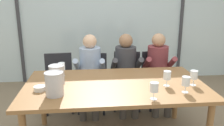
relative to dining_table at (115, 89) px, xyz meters
name	(u,v)px	position (x,y,z in m)	size (l,w,h in m)	color
ground	(108,105)	(0.00, 1.00, -0.69)	(14.00, 14.00, 0.00)	#847056
window_glass_panel	(103,18)	(0.00, 2.29, 0.61)	(7.28, 0.03, 2.60)	silver
window_mullion_left	(19,19)	(-1.64, 2.27, 0.61)	(0.06, 0.06, 2.60)	#38383D
window_mullion_right	(182,17)	(1.64, 2.27, 0.61)	(0.06, 0.06, 2.60)	#38383D
hillside_vineyard	(96,22)	(0.00, 6.32, 0.09)	(13.28, 2.40, 1.55)	#477A38
dining_table	(115,89)	(0.00, 0.00, 0.00)	(2.08, 1.17, 0.75)	olive
chair_near_curtain	(59,77)	(-0.77, 1.02, -0.18)	(0.47, 0.47, 0.86)	#232328
chair_left_of_center	(93,77)	(-0.24, 0.97, -0.18)	(0.50, 0.50, 0.86)	#232328
chair_center	(127,75)	(0.31, 1.01, -0.18)	(0.49, 0.49, 0.86)	#232328
chair_right_of_center	(156,74)	(0.78, 1.02, -0.18)	(0.50, 0.50, 0.86)	#232328
person_pale_blue_shirt	(90,69)	(-0.28, 0.86, -0.01)	(0.49, 0.63, 1.18)	#9EB2D1
person_charcoal_jacket	(126,68)	(0.27, 0.86, -0.01)	(0.46, 0.61, 1.18)	#38383D
person_maroon_top	(158,67)	(0.77, 0.86, -0.01)	(0.47, 0.62, 1.18)	brown
ice_bucket_primary	(54,84)	(-0.65, -0.27, 0.19)	(0.19, 0.19, 0.25)	#B7B7BC
ice_bucket_secondary	(57,74)	(-0.67, 0.08, 0.18)	(0.18, 0.18, 0.22)	#B7B7BC
tasting_bowl	(40,88)	(-0.83, -0.13, 0.09)	(0.12, 0.12, 0.05)	silver
wine_glass_by_left_taster	(62,67)	(-0.64, 0.34, 0.18)	(0.08, 0.08, 0.17)	silver
wine_glass_near_bucket	(194,75)	(0.88, -0.14, 0.19)	(0.08, 0.08, 0.17)	silver
wine_glass_center_pour	(154,88)	(0.33, -0.46, 0.18)	(0.08, 0.08, 0.17)	silver
wine_glass_by_right_taster	(186,82)	(0.71, -0.33, 0.18)	(0.08, 0.08, 0.17)	silver
wine_glass_spare_empty	(167,76)	(0.57, -0.12, 0.18)	(0.08, 0.08, 0.17)	silver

